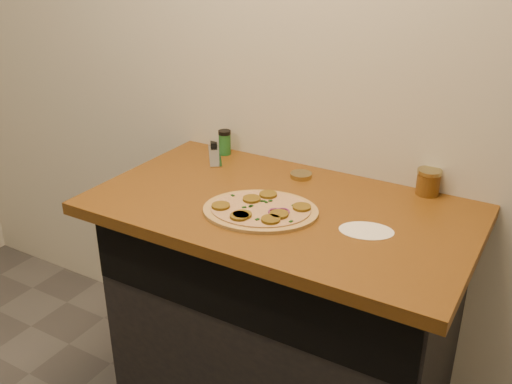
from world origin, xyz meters
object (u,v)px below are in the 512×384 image
Objects in this scene: pizza at (261,210)px; salsa_jar at (428,182)px; spice_shaker at (225,142)px; chefs_knife at (214,148)px.

salsa_jar is at bearing 44.28° from pizza.
pizza is at bearing -135.72° from salsa_jar.
salsa_jar is (0.40, 0.39, 0.03)m from pizza.
spice_shaker reaches higher than salsa_jar.
salsa_jar reaches higher than pizza.
chefs_knife is 3.05× the size of spice_shaker.
spice_shaker reaches higher than chefs_knife.
chefs_knife is (-0.44, 0.39, -0.00)m from pizza.
pizza is 1.54× the size of chefs_knife.
pizza is 4.71× the size of spice_shaker.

